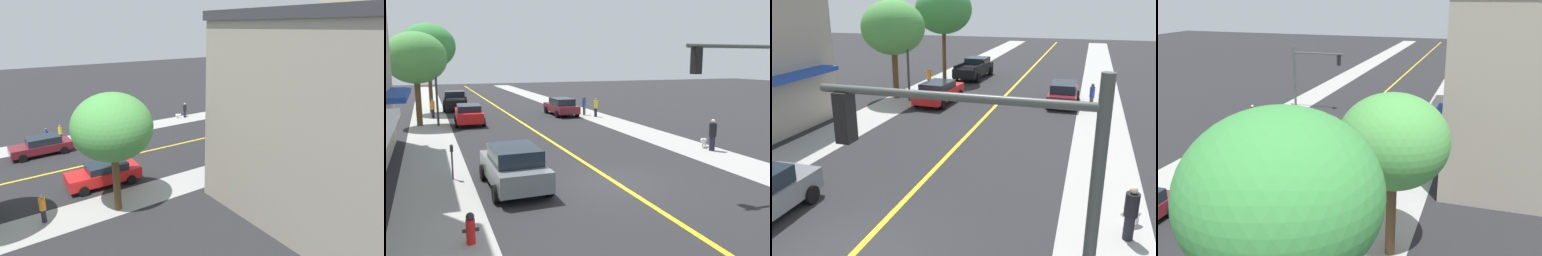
# 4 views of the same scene
# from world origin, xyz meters

# --- Properties ---
(ground_plane) EXTENTS (140.00, 140.00, 0.00)m
(ground_plane) POSITION_xyz_m (0.00, 0.00, 0.00)
(ground_plane) COLOR #262628
(sidewalk_left) EXTENTS (2.80, 126.00, 0.01)m
(sidewalk_left) POSITION_xyz_m (-6.68, 0.00, 0.00)
(sidewalk_left) COLOR #9E9E99
(sidewalk_left) RESTS_ON ground
(sidewalk_right) EXTENTS (2.80, 126.00, 0.01)m
(sidewalk_right) POSITION_xyz_m (6.68, 0.00, 0.00)
(sidewalk_right) COLOR #9E9E99
(sidewalk_right) RESTS_ON ground
(road_centerline_stripe) EXTENTS (0.20, 126.00, 0.00)m
(road_centerline_stripe) POSITION_xyz_m (0.00, 0.00, 0.00)
(road_centerline_stripe) COLOR yellow
(road_centerline_stripe) RESTS_ON ground
(street_tree_left_near) EXTENTS (4.37, 4.37, 6.81)m
(street_tree_left_near) POSITION_xyz_m (-7.36, 17.47, 4.92)
(street_tree_left_near) COLOR brown
(street_tree_left_near) RESTS_ON ground
(street_tree_right_corner) EXTENTS (4.79, 4.79, 8.04)m
(street_tree_right_corner) POSITION_xyz_m (-6.40, 24.93, 5.99)
(street_tree_right_corner) COLOR brown
(street_tree_right_corner) RESTS_ON ground
(fire_hydrant) EXTENTS (0.44, 0.24, 0.87)m
(fire_hydrant) POSITION_xyz_m (-5.93, -3.44, 0.43)
(fire_hydrant) COLOR red
(fire_hydrant) RESTS_ON ground
(parking_meter) EXTENTS (0.12, 0.18, 1.43)m
(parking_meter) POSITION_xyz_m (-5.99, 2.72, 0.94)
(parking_meter) COLOR #4C4C51
(parking_meter) RESTS_ON ground
(traffic_light_mast) EXTENTS (4.73, 0.32, 5.76)m
(traffic_light_mast) POSITION_xyz_m (4.55, -2.33, 3.84)
(traffic_light_mast) COLOR #474C47
(traffic_light_mast) RESTS_ON ground
(street_lamp) EXTENTS (0.70, 0.36, 5.74)m
(street_lamp) POSITION_xyz_m (-6.09, 16.93, 3.60)
(street_lamp) COLOR #38383D
(street_lamp) RESTS_ON ground
(red_sedan_left_curb) EXTENTS (2.27, 4.81, 1.50)m
(red_sedan_left_curb) POSITION_xyz_m (-3.89, 16.97, 0.80)
(red_sedan_left_curb) COLOR red
(red_sedan_left_curb) RESTS_ON ground
(grey_sedan_left_curb) EXTENTS (2.15, 4.33, 1.64)m
(grey_sedan_left_curb) POSITION_xyz_m (-3.88, 0.74, 0.85)
(grey_sedan_left_curb) COLOR slate
(grey_sedan_left_curb) RESTS_ON ground
(pedestrian_black_shirt) EXTENTS (0.40, 0.40, 1.70)m
(pedestrian_black_shirt) POSITION_xyz_m (7.30, 3.14, 0.89)
(pedestrian_black_shirt) COLOR black
(pedestrian_black_shirt) RESTS_ON ground
(small_dog) EXTENTS (0.70, 0.57, 0.55)m
(small_dog) POSITION_xyz_m (7.42, 3.98, 0.37)
(small_dog) COLOR silver
(small_dog) RESTS_ON ground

